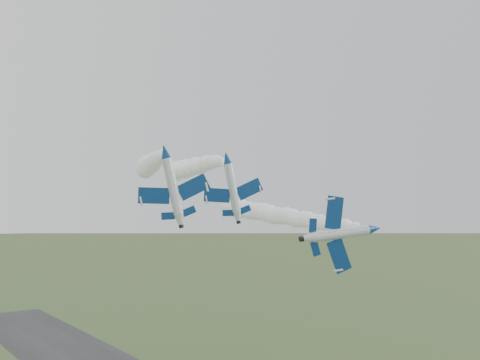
# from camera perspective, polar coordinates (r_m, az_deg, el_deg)

# --- Properties ---
(jet_lead) EXTENTS (6.11, 11.47, 9.67)m
(jet_lead) POSITION_cam_1_polar(r_m,az_deg,el_deg) (72.51, 14.20, -5.07)
(jet_lead) COLOR white
(smoke_trail_jet_lead) EXTENTS (27.63, 69.63, 4.48)m
(smoke_trail_jet_lead) POSITION_cam_1_polar(r_m,az_deg,el_deg) (107.89, 3.50, -3.64)
(smoke_trail_jet_lead) COLOR white
(jet_pair_left) EXTENTS (10.15, 11.89, 3.65)m
(jet_pair_left) POSITION_cam_1_polar(r_m,az_deg,el_deg) (78.45, -8.02, 3.06)
(jet_pair_left) COLOR white
(smoke_trail_jet_pair_left) EXTENTS (30.63, 59.50, 5.11)m
(smoke_trail_jet_pair_left) POSITION_cam_1_polar(r_m,az_deg,el_deg) (112.85, -9.36, 1.80)
(smoke_trail_jet_pair_left) COLOR white
(jet_pair_right) EXTENTS (9.53, 11.22, 3.23)m
(jet_pair_right) POSITION_cam_1_polar(r_m,az_deg,el_deg) (83.74, -1.42, 2.40)
(jet_pair_right) COLOR white
(smoke_trail_jet_pair_right) EXTENTS (23.93, 57.35, 4.79)m
(smoke_trail_jet_pair_right) POSITION_cam_1_polar(r_m,az_deg,el_deg) (115.29, -5.27, 1.35)
(smoke_trail_jet_pair_right) COLOR white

